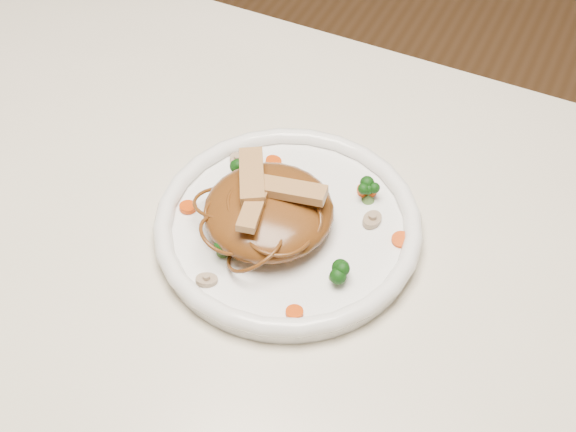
% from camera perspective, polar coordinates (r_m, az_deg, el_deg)
% --- Properties ---
extents(table, '(1.20, 0.80, 0.75)m').
position_cam_1_polar(table, '(0.90, -2.39, -7.18)').
color(table, silver).
rests_on(table, ground).
extents(plate, '(0.36, 0.36, 0.02)m').
position_cam_1_polar(plate, '(0.84, 0.00, -0.99)').
color(plate, white).
rests_on(plate, table).
extents(noodle_mound, '(0.14, 0.14, 0.04)m').
position_cam_1_polar(noodle_mound, '(0.81, -1.42, 0.38)').
color(noodle_mound, brown).
rests_on(noodle_mound, plate).
extents(chicken_a, '(0.07, 0.03, 0.01)m').
position_cam_1_polar(chicken_a, '(0.79, 0.30, 1.88)').
color(chicken_a, tan).
rests_on(chicken_a, noodle_mound).
extents(chicken_b, '(0.06, 0.08, 0.01)m').
position_cam_1_polar(chicken_b, '(0.81, -2.66, 2.96)').
color(chicken_b, tan).
rests_on(chicken_b, noodle_mound).
extents(chicken_c, '(0.03, 0.06, 0.01)m').
position_cam_1_polar(chicken_c, '(0.78, -2.61, 0.50)').
color(chicken_c, tan).
rests_on(chicken_c, noodle_mound).
extents(broccoli_0, '(0.03, 0.03, 0.03)m').
position_cam_1_polar(broccoli_0, '(0.84, 5.94, 1.86)').
color(broccoli_0, '#10430E').
rests_on(broccoli_0, plate).
extents(broccoli_1, '(0.03, 0.03, 0.03)m').
position_cam_1_polar(broccoli_1, '(0.87, -3.15, 3.72)').
color(broccoli_1, '#10430E').
rests_on(broccoli_1, plate).
extents(broccoli_2, '(0.03, 0.03, 0.03)m').
position_cam_1_polar(broccoli_2, '(0.80, -4.83, -2.02)').
color(broccoli_2, '#10430E').
rests_on(broccoli_2, plate).
extents(broccoli_3, '(0.03, 0.03, 0.03)m').
position_cam_1_polar(broccoli_3, '(0.78, 3.53, -3.87)').
color(broccoli_3, '#10430E').
rests_on(broccoli_3, plate).
extents(carrot_0, '(0.03, 0.03, 0.00)m').
position_cam_1_polar(carrot_0, '(0.86, 5.78, 1.89)').
color(carrot_0, '#DE4408').
rests_on(carrot_0, plate).
extents(carrot_1, '(0.03, 0.03, 0.00)m').
position_cam_1_polar(carrot_1, '(0.85, -7.31, 0.65)').
color(carrot_1, '#DE4408').
rests_on(carrot_1, plate).
extents(carrot_2, '(0.03, 0.03, 0.00)m').
position_cam_1_polar(carrot_2, '(0.82, 8.24, -1.74)').
color(carrot_2, '#DE4408').
rests_on(carrot_2, plate).
extents(carrot_3, '(0.02, 0.02, 0.00)m').
position_cam_1_polar(carrot_3, '(0.89, -1.07, 3.98)').
color(carrot_3, '#DE4408').
rests_on(carrot_3, plate).
extents(carrot_4, '(0.02, 0.02, 0.00)m').
position_cam_1_polar(carrot_4, '(0.76, 0.48, -7.05)').
color(carrot_4, '#DE4408').
rests_on(carrot_4, plate).
extents(mushroom_0, '(0.03, 0.03, 0.01)m').
position_cam_1_polar(mushroom_0, '(0.78, -5.96, -4.67)').
color(mushroom_0, '#BDAD8E').
rests_on(mushroom_0, plate).
extents(mushroom_1, '(0.03, 0.03, 0.01)m').
position_cam_1_polar(mushroom_1, '(0.83, 6.15, -0.27)').
color(mushroom_1, '#BDAD8E').
rests_on(mushroom_1, plate).
extents(mushroom_2, '(0.04, 0.04, 0.01)m').
position_cam_1_polar(mushroom_2, '(0.89, -3.69, 4.08)').
color(mushroom_2, '#BDAD8E').
rests_on(mushroom_2, plate).
extents(mushroom_3, '(0.03, 0.03, 0.01)m').
position_cam_1_polar(mushroom_3, '(0.87, 5.82, 2.05)').
color(mushroom_3, '#BDAD8E').
rests_on(mushroom_3, plate).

